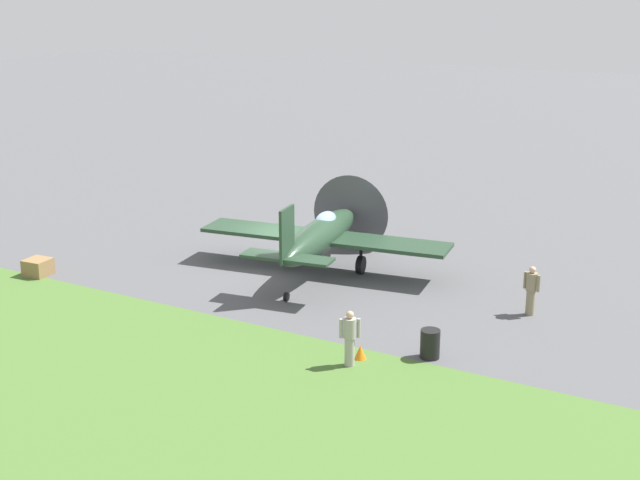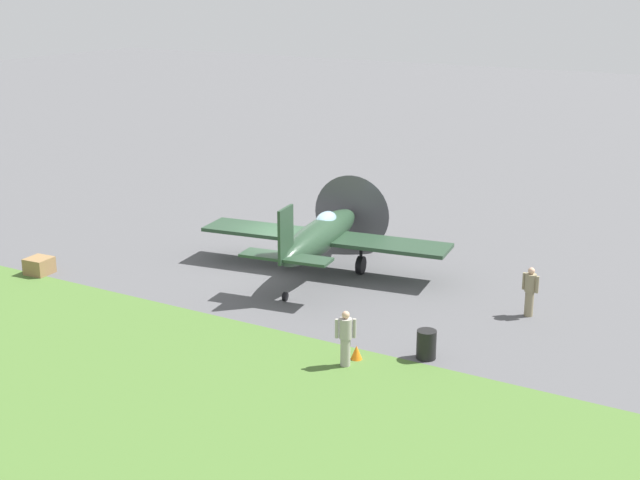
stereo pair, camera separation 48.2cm
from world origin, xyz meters
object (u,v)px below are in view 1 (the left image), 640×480
(airplane_lead, at_px, (322,235))
(runway_marker_cone, at_px, (360,352))
(ground_crew_chief, at_px, (350,337))
(supply_crate, at_px, (38,267))
(fuel_drum, at_px, (430,344))
(ground_crew_mechanic, at_px, (531,289))

(airplane_lead, height_order, runway_marker_cone, airplane_lead)
(ground_crew_chief, bearing_deg, supply_crate, 141.94)
(airplane_lead, distance_m, runway_marker_cone, 8.36)
(airplane_lead, distance_m, fuel_drum, 8.78)
(runway_marker_cone, bearing_deg, supply_crate, 176.73)
(fuel_drum, distance_m, runway_marker_cone, 2.13)
(ground_crew_mechanic, height_order, supply_crate, ground_crew_mechanic)
(ground_crew_chief, distance_m, ground_crew_mechanic, 7.51)
(ground_crew_chief, xyz_separation_m, fuel_drum, (1.86, 1.69, -0.46))
(ground_crew_mechanic, bearing_deg, supply_crate, -148.30)
(ground_crew_chief, distance_m, runway_marker_cone, 0.90)
(ground_crew_mechanic, bearing_deg, runway_marker_cone, -103.98)
(ground_crew_mechanic, height_order, fuel_drum, ground_crew_mechanic)
(ground_crew_mechanic, xyz_separation_m, fuel_drum, (-1.61, -4.97, -0.46))
(ground_crew_mechanic, distance_m, fuel_drum, 5.25)
(airplane_lead, relative_size, ground_crew_mechanic, 5.83)
(supply_crate, bearing_deg, airplane_lead, 31.46)
(ground_crew_mechanic, bearing_deg, fuel_drum, -92.73)
(fuel_drum, height_order, runway_marker_cone, fuel_drum)
(ground_crew_chief, xyz_separation_m, ground_crew_mechanic, (3.47, 6.66, 0.00))
(ground_crew_chief, bearing_deg, airplane_lead, 92.34)
(fuel_drum, relative_size, supply_crate, 1.00)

